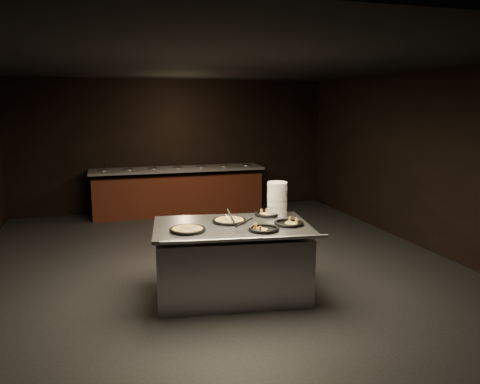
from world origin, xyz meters
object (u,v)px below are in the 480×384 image
at_px(pan_cheese_whole, 229,220).
at_px(pan_veggie_whole, 187,229).
at_px(plate_stack, 277,199).
at_px(serving_counter, 232,262).

bearing_deg(pan_cheese_whole, pan_veggie_whole, -154.62).
height_order(plate_stack, pan_veggie_whole, plate_stack).
relative_size(serving_counter, pan_veggie_whole, 4.80).
xyz_separation_m(pan_veggie_whole, pan_cheese_whole, (0.58, 0.27, 0.00)).
distance_m(serving_counter, pan_cheese_whole, 0.51).
relative_size(plate_stack, pan_cheese_whole, 1.02).
bearing_deg(plate_stack, serving_counter, -154.66).
bearing_deg(pan_veggie_whole, serving_counter, 13.15).
distance_m(plate_stack, pan_veggie_whole, 1.39).
bearing_deg(serving_counter, plate_stack, 33.35).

